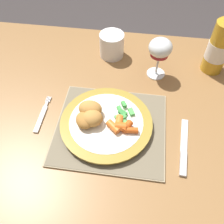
% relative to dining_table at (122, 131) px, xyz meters
% --- Properties ---
extents(ground_plane, '(6.00, 6.00, 0.00)m').
position_rel_dining_table_xyz_m(ground_plane, '(0.00, 0.00, -0.66)').
color(ground_plane, '#383333').
extents(dining_table, '(1.57, 0.85, 0.74)m').
position_rel_dining_table_xyz_m(dining_table, '(0.00, 0.00, 0.00)').
color(dining_table, olive).
rests_on(dining_table, ground).
extents(placemat, '(0.31, 0.29, 0.01)m').
position_rel_dining_table_xyz_m(placemat, '(-0.03, -0.05, 0.09)').
color(placemat, gray).
rests_on(placemat, dining_table).
extents(dinner_plate, '(0.26, 0.26, 0.02)m').
position_rel_dining_table_xyz_m(dinner_plate, '(-0.04, -0.05, 0.10)').
color(dinner_plate, white).
rests_on(dinner_plate, placemat).
extents(breaded_croquettes, '(0.09, 0.10, 0.04)m').
position_rel_dining_table_xyz_m(breaded_croquettes, '(-0.09, -0.04, 0.13)').
color(breaded_croquettes, '#B77F3D').
rests_on(breaded_croquettes, dinner_plate).
extents(green_beans_pile, '(0.06, 0.08, 0.01)m').
position_rel_dining_table_xyz_m(green_beans_pile, '(0.00, -0.02, 0.11)').
color(green_beans_pile, green).
rests_on(green_beans_pile, dinner_plate).
extents(glazed_carrots, '(0.09, 0.06, 0.02)m').
position_rel_dining_table_xyz_m(glazed_carrots, '(0.00, -0.06, 0.12)').
color(glazed_carrots, '#CC5119').
rests_on(glazed_carrots, dinner_plate).
extents(fork, '(0.01, 0.14, 0.01)m').
position_rel_dining_table_xyz_m(fork, '(-0.24, -0.04, 0.09)').
color(fork, silver).
rests_on(fork, dining_table).
extents(table_knife, '(0.03, 0.18, 0.01)m').
position_rel_dining_table_xyz_m(table_knife, '(0.18, -0.10, 0.09)').
color(table_knife, silver).
rests_on(table_knife, dining_table).
extents(wine_glass, '(0.08, 0.08, 0.14)m').
position_rel_dining_table_xyz_m(wine_glass, '(0.09, 0.20, 0.19)').
color(wine_glass, silver).
rests_on(wine_glass, dining_table).
extents(bottle, '(0.07, 0.07, 0.27)m').
position_rel_dining_table_xyz_m(bottle, '(0.28, 0.25, 0.19)').
color(bottle, gold).
rests_on(bottle, dining_table).
extents(drinking_cup, '(0.09, 0.09, 0.09)m').
position_rel_dining_table_xyz_m(drinking_cup, '(-0.07, 0.28, 0.13)').
color(drinking_cup, white).
rests_on(drinking_cup, dining_table).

